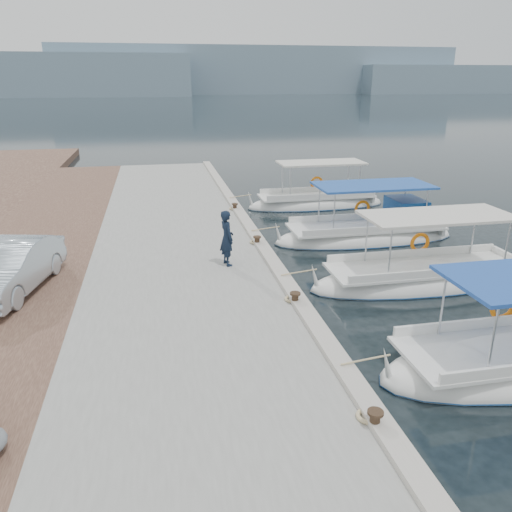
{
  "coord_description": "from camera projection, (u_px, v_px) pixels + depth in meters",
  "views": [
    {
      "loc": [
        -3.7,
        -9.96,
        6.09
      ],
      "look_at": [
        -1.0,
        3.46,
        1.2
      ],
      "focal_mm": 35.0,
      "sensor_mm": 36.0,
      "label": 1
    }
  ],
  "objects": [
    {
      "name": "concrete_quay",
      "position": [
        185.0,
        272.0,
        15.9
      ],
      "size": [
        6.0,
        40.0,
        0.5
      ],
      "primitive_type": "cube",
      "color": "gray",
      "rests_on": "ground"
    },
    {
      "name": "fishing_caique_c",
      "position": [
        425.0,
        280.0,
        15.65
      ],
      "size": [
        7.54,
        2.23,
        2.83
      ],
      "color": "white",
      "rests_on": "ground"
    },
    {
      "name": "ground",
      "position": [
        325.0,
        348.0,
        11.93
      ],
      "size": [
        400.0,
        400.0,
        0.0
      ],
      "primitive_type": "plane",
      "color": "black",
      "rests_on": "ground"
    },
    {
      "name": "distant_hills",
      "position": [
        234.0,
        74.0,
        200.88
      ],
      "size": [
        330.0,
        60.0,
        18.0
      ],
      "color": "gray",
      "rests_on": "ground"
    },
    {
      "name": "cobblestone_strip",
      "position": [
        18.0,
        284.0,
        14.98
      ],
      "size": [
        4.0,
        40.0,
        0.5
      ],
      "primitive_type": "cube",
      "color": "brown",
      "rests_on": "ground"
    },
    {
      "name": "mooring_bollards",
      "position": [
        295.0,
        297.0,
        13.02
      ],
      "size": [
        0.28,
        20.28,
        0.33
      ],
      "color": "black",
      "rests_on": "concrete_quay"
    },
    {
      "name": "fisherman",
      "position": [
        227.0,
        238.0,
        15.57
      ],
      "size": [
        0.55,
        0.72,
        1.77
      ],
      "primitive_type": "imported",
      "rotation": [
        0.0,
        0.0,
        1.79
      ],
      "color": "black",
      "rests_on": "concrete_quay"
    },
    {
      "name": "quay_curb",
      "position": [
        270.0,
        257.0,
        16.32
      ],
      "size": [
        0.44,
        40.0,
        0.12
      ],
      "primitive_type": "cube",
      "color": "#ACA498",
      "rests_on": "concrete_quay"
    },
    {
      "name": "fishing_caique_e",
      "position": [
        316.0,
        204.0,
        25.06
      ],
      "size": [
        7.02,
        2.03,
        2.83
      ],
      "color": "white",
      "rests_on": "ground"
    },
    {
      "name": "parked_car",
      "position": [
        11.0,
        268.0,
        13.68
      ],
      "size": [
        2.32,
        4.38,
        1.37
      ],
      "primitive_type": "imported",
      "rotation": [
        0.0,
        0.0,
        -0.22
      ],
      "color": "#ADBBC6",
      "rests_on": "cobblestone_strip"
    },
    {
      "name": "fishing_caique_d",
      "position": [
        367.0,
        235.0,
        19.89
      ],
      "size": [
        7.44,
        2.38,
        2.83
      ],
      "color": "white",
      "rests_on": "ground"
    }
  ]
}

